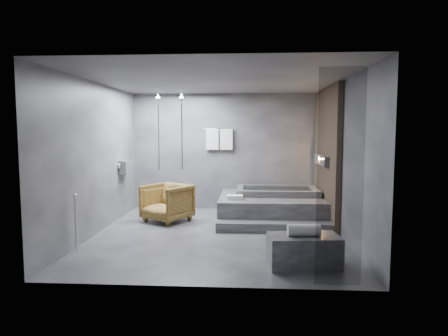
{
  "coord_description": "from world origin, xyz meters",
  "views": [
    {
      "loc": [
        0.57,
        -7.21,
        1.91
      ],
      "look_at": [
        0.1,
        0.3,
        1.2
      ],
      "focal_mm": 32.0,
      "sensor_mm": 36.0,
      "label": 1
    }
  ],
  "objects": [
    {
      "name": "tub_step",
      "position": [
        1.05,
        0.27,
        0.09
      ],
      "size": [
        2.2,
        0.36,
        0.18
      ],
      "primitive_type": "cube",
      "color": "#323234",
      "rests_on": "ground"
    },
    {
      "name": "driftwood_chair",
      "position": [
        -1.15,
        1.0,
        0.39
      ],
      "size": [
        1.17,
        1.18,
        0.79
      ],
      "primitive_type": "imported",
      "rotation": [
        0.0,
        0.0,
        -0.56
      ],
      "color": "#432E10",
      "rests_on": "ground"
    },
    {
      "name": "tub_deck",
      "position": [
        1.05,
        1.45,
        0.25
      ],
      "size": [
        2.2,
        2.0,
        0.5
      ],
      "primitive_type": "cube",
      "color": "#323234",
      "rests_on": "ground"
    },
    {
      "name": "room",
      "position": [
        0.4,
        0.24,
        1.73
      ],
      "size": [
        5.0,
        5.04,
        2.82
      ],
      "color": "#2D2D2F",
      "rests_on": "ground"
    },
    {
      "name": "concrete_bench",
      "position": [
        1.35,
        -1.66,
        0.22
      ],
      "size": [
        1.04,
        0.64,
        0.44
      ],
      "primitive_type": "cube",
      "rotation": [
        0.0,
        0.0,
        0.1
      ],
      "color": "#313133",
      "rests_on": "ground"
    },
    {
      "name": "deck_towel",
      "position": [
        0.28,
        0.9,
        0.54
      ],
      "size": [
        0.34,
        0.26,
        0.09
      ],
      "primitive_type": "cube",
      "rotation": [
        0.0,
        0.0,
        0.07
      ],
      "color": "silver",
      "rests_on": "tub_deck"
    },
    {
      "name": "rolled_towel",
      "position": [
        1.34,
        -1.69,
        0.52
      ],
      "size": [
        0.46,
        0.18,
        0.16
      ],
      "primitive_type": "cylinder",
      "rotation": [
        0.0,
        1.57,
        0.05
      ],
      "color": "silver",
      "rests_on": "concrete_bench"
    }
  ]
}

